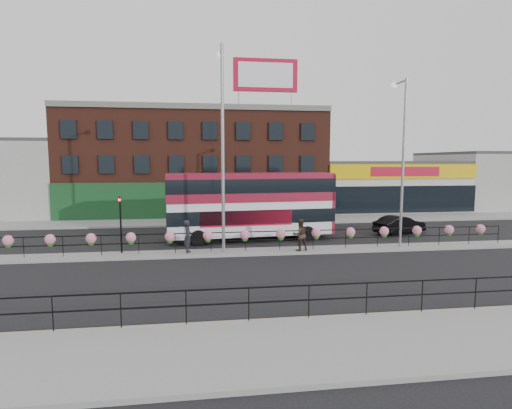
{
  "coord_description": "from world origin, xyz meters",
  "views": [
    {
      "loc": [
        -3.43,
        -22.49,
        5.32
      ],
      "look_at": [
        0.0,
        3.0,
        2.5
      ],
      "focal_mm": 28.0,
      "sensor_mm": 36.0,
      "label": 1
    }
  ],
  "objects": [
    {
      "name": "ground",
      "position": [
        0.0,
        0.0,
        0.0
      ],
      "size": [
        120.0,
        120.0,
        0.0
      ],
      "primitive_type": "plane",
      "color": "black",
      "rests_on": "ground"
    },
    {
      "name": "south_pavement",
      "position": [
        0.0,
        -12.0,
        0.07
      ],
      "size": [
        60.0,
        4.0,
        0.15
      ],
      "primitive_type": "cube",
      "color": "gray",
      "rests_on": "ground"
    },
    {
      "name": "north_pavement",
      "position": [
        0.0,
        12.0,
        0.07
      ],
      "size": [
        60.0,
        4.0,
        0.15
      ],
      "primitive_type": "cube",
      "color": "gray",
      "rests_on": "ground"
    },
    {
      "name": "median",
      "position": [
        0.0,
        0.0,
        0.07
      ],
      "size": [
        60.0,
        1.6,
        0.15
      ],
      "primitive_type": "cube",
      "color": "gray",
      "rests_on": "ground"
    },
    {
      "name": "yellow_line_inner",
      "position": [
        0.0,
        -9.7,
        0.01
      ],
      "size": [
        60.0,
        0.1,
        0.01
      ],
      "primitive_type": "cube",
      "color": "gold",
      "rests_on": "ground"
    },
    {
      "name": "yellow_line_outer",
      "position": [
        0.0,
        -9.88,
        0.01
      ],
      "size": [
        60.0,
        0.1,
        0.01
      ],
      "primitive_type": "cube",
      "color": "gold",
      "rests_on": "ground"
    },
    {
      "name": "brick_building",
      "position": [
        -4.0,
        19.96,
        5.13
      ],
      "size": [
        25.0,
        12.21,
        10.3
      ],
      "color": "brown",
      "rests_on": "ground"
    },
    {
      "name": "supermarket",
      "position": [
        16.0,
        19.9,
        2.65
      ],
      "size": [
        15.0,
        12.25,
        5.3
      ],
      "color": "silver",
      "rests_on": "ground"
    },
    {
      "name": "warehouse_east",
      "position": [
        30.75,
        20.0,
        3.15
      ],
      "size": [
        14.5,
        12.0,
        6.3
      ],
      "color": "#A7A8A3",
      "rests_on": "ground"
    },
    {
      "name": "billboard",
      "position": [
        2.5,
        14.99,
        13.18
      ],
      "size": [
        6.0,
        0.29,
        4.4
      ],
      "color": "#AF0D2A",
      "rests_on": "brick_building"
    },
    {
      "name": "median_railing",
      "position": [
        0.0,
        0.0,
        1.05
      ],
      "size": [
        30.04,
        0.56,
        1.23
      ],
      "color": "black",
      "rests_on": "median"
    },
    {
      "name": "south_railing",
      "position": [
        -2.0,
        -10.1,
        0.96
      ],
      "size": [
        20.04,
        0.05,
        1.12
      ],
      "color": "black",
      "rests_on": "south_pavement"
    },
    {
      "name": "double_decker_bus",
      "position": [
        -0.2,
        3.98,
        2.77
      ],
      "size": [
        11.32,
        3.56,
        4.5
      ],
      "color": "white",
      "rests_on": "ground"
    },
    {
      "name": "car",
      "position": [
        10.82,
        4.66,
        0.67
      ],
      "size": [
        4.05,
        4.97,
        1.34
      ],
      "primitive_type": "imported",
      "rotation": [
        0.0,
        0.0,
        1.92
      ],
      "color": "black",
      "rests_on": "ground"
    },
    {
      "name": "pedestrian_a",
      "position": [
        -4.29,
        0.02,
        1.08
      ],
      "size": [
        0.75,
        0.55,
        1.86
      ],
      "primitive_type": "imported",
      "rotation": [
        0.0,
        0.0,
        1.49
      ],
      "color": "black",
      "rests_on": "median"
    },
    {
      "name": "pedestrian_b",
      "position": [
        2.11,
        -0.34,
        1.09
      ],
      "size": [
        1.2,
        1.08,
        1.87
      ],
      "primitive_type": "imported",
      "rotation": [
        0.0,
        0.0,
        3.35
      ],
      "color": "#362A1F",
      "rests_on": "median"
    },
    {
      "name": "lamp_column_west",
      "position": [
        -2.29,
        0.13,
        6.97
      ],
      "size": [
        0.41,
        2.02,
        11.5
      ],
      "color": "gray",
      "rests_on": "median"
    },
    {
      "name": "lamp_column_east",
      "position": [
        8.46,
        0.28,
        6.08
      ],
      "size": [
        0.36,
        1.75,
        10.0
      ],
      "color": "gray",
      "rests_on": "median"
    },
    {
      "name": "traffic_light_median",
      "position": [
        -8.0,
        0.39,
        2.47
      ],
      "size": [
        0.15,
        0.28,
        3.65
      ],
      "color": "black",
      "rests_on": "median"
    }
  ]
}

